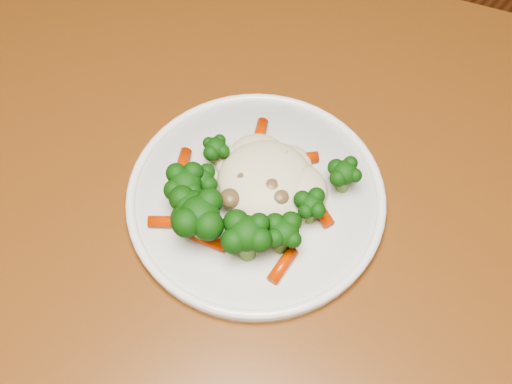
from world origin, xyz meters
TOP-DOWN VIEW (x-y plane):
  - dining_table at (0.02, -0.08)m, footprint 1.38×1.13m
  - plate at (0.02, -0.05)m, footprint 0.27×0.27m
  - meal at (0.02, -0.07)m, footprint 0.18×0.18m

SIDE VIEW (x-z plane):
  - dining_table at x=0.02m, z-range 0.28..1.03m
  - plate at x=0.02m, z-range 0.75..0.76m
  - meal at x=0.02m, z-range 0.76..0.81m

